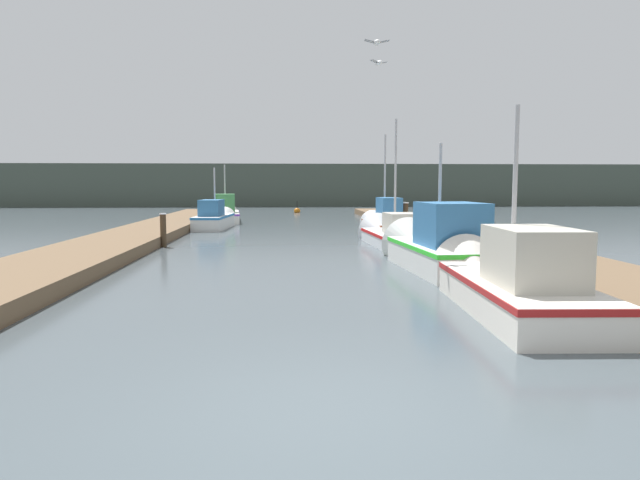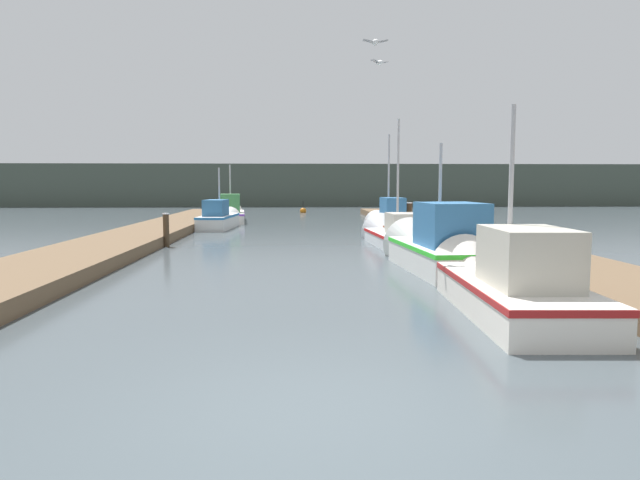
{
  "view_description": "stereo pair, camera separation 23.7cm",
  "coord_description": "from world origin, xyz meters",
  "px_view_note": "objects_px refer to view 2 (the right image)",
  "views": [
    {
      "loc": [
        -0.46,
        -5.24,
        2.17
      ],
      "look_at": [
        0.47,
        9.47,
        0.71
      ],
      "focal_mm": 32.0,
      "sensor_mm": 36.0,
      "label": 1
    },
    {
      "loc": [
        -0.22,
        -5.26,
        2.17
      ],
      "look_at": [
        0.47,
        9.47,
        0.71
      ],
      "focal_mm": 32.0,
      "sensor_mm": 36.0,
      "label": 2
    }
  ],
  "objects_px": {
    "fishing_boat_5": "(231,213)",
    "channel_buoy": "(303,211)",
    "mooring_piling_0": "(166,230)",
    "seagull_lead": "(375,42)",
    "fishing_boat_1": "(437,246)",
    "seagull_1": "(379,63)",
    "fishing_boat_4": "(220,218)",
    "fishing_boat_0": "(502,281)",
    "mooring_piling_1": "(408,219)",
    "fishing_boat_2": "(395,235)",
    "fishing_boat_3": "(388,223)",
    "mooring_piling_2": "(405,218)"
  },
  "relations": [
    {
      "from": "fishing_boat_5",
      "to": "channel_buoy",
      "type": "height_order",
      "value": "fishing_boat_5"
    },
    {
      "from": "mooring_piling_0",
      "to": "seagull_lead",
      "type": "bearing_deg",
      "value": -49.3
    },
    {
      "from": "fishing_boat_1",
      "to": "seagull_1",
      "type": "height_order",
      "value": "seagull_1"
    },
    {
      "from": "fishing_boat_4",
      "to": "fishing_boat_5",
      "type": "distance_m",
      "value": 5.41
    },
    {
      "from": "fishing_boat_0",
      "to": "fishing_boat_5",
      "type": "height_order",
      "value": "fishing_boat_0"
    },
    {
      "from": "fishing_boat_1",
      "to": "mooring_piling_0",
      "type": "distance_m",
      "value": 9.7
    },
    {
      "from": "fishing_boat_0",
      "to": "mooring_piling_1",
      "type": "distance_m",
      "value": 13.62
    },
    {
      "from": "mooring_piling_1",
      "to": "fishing_boat_5",
      "type": "bearing_deg",
      "value": 129.55
    },
    {
      "from": "fishing_boat_2",
      "to": "fishing_boat_1",
      "type": "bearing_deg",
      "value": -92.25
    },
    {
      "from": "fishing_boat_3",
      "to": "mooring_piling_1",
      "type": "distance_m",
      "value": 1.4
    },
    {
      "from": "channel_buoy",
      "to": "seagull_1",
      "type": "bearing_deg",
      "value": -86.6
    },
    {
      "from": "fishing_boat_2",
      "to": "channel_buoy",
      "type": "bearing_deg",
      "value": 94.4
    },
    {
      "from": "fishing_boat_1",
      "to": "fishing_boat_3",
      "type": "height_order",
      "value": "fishing_boat_3"
    },
    {
      "from": "fishing_boat_1",
      "to": "fishing_boat_0",
      "type": "bearing_deg",
      "value": -94.01
    },
    {
      "from": "fishing_boat_1",
      "to": "fishing_boat_5",
      "type": "bearing_deg",
      "value": 107.34
    },
    {
      "from": "channel_buoy",
      "to": "seagull_lead",
      "type": "relative_size",
      "value": 1.76
    },
    {
      "from": "fishing_boat_0",
      "to": "mooring_piling_0",
      "type": "height_order",
      "value": "fishing_boat_0"
    },
    {
      "from": "fishing_boat_2",
      "to": "mooring_piling_2",
      "type": "bearing_deg",
      "value": 72.04
    },
    {
      "from": "fishing_boat_1",
      "to": "fishing_boat_4",
      "type": "xyz_separation_m",
      "value": [
        -7.29,
        13.66,
        -0.07
      ]
    },
    {
      "from": "mooring_piling_0",
      "to": "mooring_piling_2",
      "type": "distance_m",
      "value": 10.78
    },
    {
      "from": "mooring_piling_2",
      "to": "fishing_boat_5",
      "type": "bearing_deg",
      "value": 135.93
    },
    {
      "from": "mooring_piling_0",
      "to": "fishing_boat_1",
      "type": "bearing_deg",
      "value": -33.63
    },
    {
      "from": "fishing_boat_4",
      "to": "fishing_boat_2",
      "type": "bearing_deg",
      "value": -43.5
    },
    {
      "from": "mooring_piling_0",
      "to": "fishing_boat_5",
      "type": "bearing_deg",
      "value": 86.95
    },
    {
      "from": "fishing_boat_3",
      "to": "mooring_piling_2",
      "type": "bearing_deg",
      "value": 33.52
    },
    {
      "from": "fishing_boat_2",
      "to": "seagull_lead",
      "type": "distance_m",
      "value": 9.16
    },
    {
      "from": "seagull_1",
      "to": "fishing_boat_0",
      "type": "bearing_deg",
      "value": 69.75
    },
    {
      "from": "fishing_boat_1",
      "to": "fishing_boat_2",
      "type": "relative_size",
      "value": 0.94
    },
    {
      "from": "fishing_boat_0",
      "to": "fishing_boat_4",
      "type": "xyz_separation_m",
      "value": [
        -7.26,
        18.35,
        0.03
      ]
    },
    {
      "from": "mooring_piling_0",
      "to": "mooring_piling_1",
      "type": "relative_size",
      "value": 0.83
    },
    {
      "from": "fishing_boat_2",
      "to": "seagull_1",
      "type": "bearing_deg",
      "value": -108.93
    },
    {
      "from": "seagull_1",
      "to": "mooring_piling_2",
      "type": "bearing_deg",
      "value": -138.32
    },
    {
      "from": "fishing_boat_4",
      "to": "seagull_1",
      "type": "bearing_deg",
      "value": -60.22
    },
    {
      "from": "fishing_boat_3",
      "to": "channel_buoy",
      "type": "distance_m",
      "value": 18.41
    },
    {
      "from": "fishing_boat_1",
      "to": "seagull_1",
      "type": "xyz_separation_m",
      "value": [
        -1.35,
        1.26,
        4.87
      ]
    },
    {
      "from": "fishing_boat_5",
      "to": "mooring_piling_1",
      "type": "xyz_separation_m",
      "value": [
        8.41,
        -10.19,
        0.26
      ]
    },
    {
      "from": "fishing_boat_0",
      "to": "seagull_1",
      "type": "height_order",
      "value": "seagull_1"
    },
    {
      "from": "fishing_boat_2",
      "to": "mooring_piling_1",
      "type": "xyz_separation_m",
      "value": [
        1.13,
        3.16,
        0.36
      ]
    },
    {
      "from": "seagull_lead",
      "to": "seagull_1",
      "type": "height_order",
      "value": "seagull_1"
    },
    {
      "from": "fishing_boat_5",
      "to": "mooring_piling_1",
      "type": "height_order",
      "value": "fishing_boat_5"
    },
    {
      "from": "mooring_piling_2",
      "to": "seagull_lead",
      "type": "relative_size",
      "value": 2.26
    },
    {
      "from": "fishing_boat_3",
      "to": "channel_buoy",
      "type": "xyz_separation_m",
      "value": [
        -3.36,
        18.1,
        -0.33
      ]
    },
    {
      "from": "fishing_boat_3",
      "to": "fishing_boat_5",
      "type": "relative_size",
      "value": 0.82
    },
    {
      "from": "mooring_piling_0",
      "to": "seagull_lead",
      "type": "xyz_separation_m",
      "value": [
        6.18,
        -7.18,
        4.64
      ]
    },
    {
      "from": "fishing_boat_4",
      "to": "channel_buoy",
      "type": "distance_m",
      "value": 15.18
    },
    {
      "from": "fishing_boat_5",
      "to": "seagull_1",
      "type": "xyz_separation_m",
      "value": [
        6.0,
        -17.81,
        4.98
      ]
    },
    {
      "from": "fishing_boat_4",
      "to": "mooring_piling_1",
      "type": "relative_size",
      "value": 3.68
    },
    {
      "from": "seagull_lead",
      "to": "seagull_1",
      "type": "xyz_separation_m",
      "value": [
        0.55,
        3.07,
        0.21
      ]
    },
    {
      "from": "fishing_boat_0",
      "to": "seagull_lead",
      "type": "bearing_deg",
      "value": 125.85
    },
    {
      "from": "fishing_boat_5",
      "to": "seagull_lead",
      "type": "relative_size",
      "value": 11.81
    }
  ]
}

